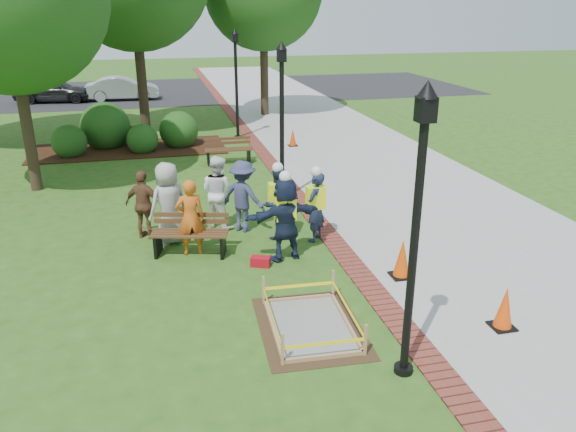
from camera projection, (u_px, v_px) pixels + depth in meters
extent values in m
plane|color=#285116|center=(277.00, 288.00, 10.80)|extent=(100.00, 100.00, 0.00)
cube|color=#9E9E99|center=(350.00, 150.00, 20.98)|extent=(6.00, 60.00, 0.02)
cube|color=maroon|center=(265.00, 155.00, 20.26)|extent=(0.50, 60.00, 0.03)
cube|color=#381E0F|center=(130.00, 149.00, 21.04)|extent=(7.00, 3.00, 0.05)
cube|color=black|center=(184.00, 91.00, 35.34)|extent=(36.00, 12.00, 0.01)
cube|color=#47331E|center=(310.00, 327.00, 9.48)|extent=(1.81, 2.38, 0.01)
cube|color=gray|center=(310.00, 326.00, 9.48)|extent=(1.28, 1.85, 0.04)
cube|color=tan|center=(310.00, 325.00, 9.47)|extent=(1.41, 1.98, 0.08)
cube|color=tan|center=(310.00, 313.00, 9.39)|extent=(1.44, 2.01, 0.55)
cube|color=yellow|center=(310.00, 312.00, 9.38)|extent=(1.39, 1.96, 0.06)
cube|color=brown|center=(190.00, 233.00, 12.06)|extent=(1.71, 0.88, 0.04)
cube|color=brown|center=(191.00, 218.00, 12.22)|extent=(1.60, 0.46, 0.26)
cube|color=black|center=(190.00, 244.00, 12.16)|extent=(1.58, 0.90, 0.48)
cube|color=#51351B|center=(228.00, 149.00, 19.05)|extent=(1.61, 0.50, 0.04)
cube|color=#51351B|center=(227.00, 141.00, 19.20)|extent=(1.60, 0.08, 0.26)
cube|color=black|center=(229.00, 157.00, 19.14)|extent=(1.46, 0.56, 0.47)
cube|color=black|center=(502.00, 327.00, 9.45)|extent=(0.39, 0.39, 0.05)
cone|color=#EA4607|center=(505.00, 307.00, 9.32)|extent=(0.31, 0.31, 0.72)
cube|color=black|center=(401.00, 276.00, 11.22)|extent=(0.41, 0.41, 0.05)
cone|color=#E24B07|center=(402.00, 257.00, 11.07)|extent=(0.33, 0.33, 0.76)
cube|color=black|center=(293.00, 146.00, 21.52)|extent=(0.34, 0.34, 0.05)
cone|color=#DE3D07|center=(293.00, 137.00, 21.40)|extent=(0.27, 0.27, 0.63)
cube|color=#A40C19|center=(261.00, 261.00, 11.68)|extent=(0.46, 0.36, 0.20)
cylinder|color=black|center=(413.00, 256.00, 7.67)|extent=(0.12, 0.12, 3.80)
cube|color=black|center=(426.00, 109.00, 6.96)|extent=(0.22, 0.22, 0.32)
cone|color=black|center=(428.00, 89.00, 6.87)|extent=(0.28, 0.28, 0.22)
cylinder|color=black|center=(403.00, 369.00, 8.32)|extent=(0.28, 0.28, 0.10)
cylinder|color=black|center=(282.00, 133.00, 14.94)|extent=(0.12, 0.12, 3.80)
cube|color=black|center=(282.00, 55.00, 14.23)|extent=(0.22, 0.22, 0.32)
cone|color=black|center=(282.00, 45.00, 14.14)|extent=(0.28, 0.28, 0.22)
cylinder|color=black|center=(282.00, 199.00, 15.60)|extent=(0.28, 0.28, 0.10)
cylinder|color=black|center=(237.00, 91.00, 22.21)|extent=(0.12, 0.12, 3.80)
cube|color=black|center=(235.00, 38.00, 21.50)|extent=(0.22, 0.22, 0.32)
cone|color=black|center=(235.00, 31.00, 21.42)|extent=(0.28, 0.28, 0.22)
cylinder|color=black|center=(238.00, 137.00, 22.87)|extent=(0.28, 0.28, 0.10)
cylinder|color=#3D2D1E|center=(25.00, 114.00, 15.75)|extent=(0.32, 0.32, 4.47)
cylinder|color=#3D2D1E|center=(141.00, 69.00, 23.00)|extent=(0.40, 0.40, 5.23)
cylinder|color=#3D2D1E|center=(264.00, 65.00, 26.88)|extent=(0.38, 0.38, 4.73)
sphere|color=#1B4B15|center=(71.00, 156.00, 20.11)|extent=(1.23, 1.23, 1.23)
sphere|color=#1B4B15|center=(108.00, 147.00, 21.44)|extent=(1.84, 1.84, 1.84)
sphere|color=#1B4B15|center=(144.00, 152.00, 20.66)|extent=(1.14, 1.14, 1.14)
sphere|color=#1B4B15|center=(180.00, 146.00, 21.55)|extent=(1.46, 1.46, 1.46)
sphere|color=#1B4B15|center=(138.00, 145.00, 21.76)|extent=(0.86, 0.86, 0.86)
imported|color=#9F9F9F|center=(169.00, 204.00, 12.54)|extent=(0.71, 0.62, 1.88)
imported|color=#D05B18|center=(190.00, 218.00, 11.99)|extent=(0.55, 0.36, 1.69)
imported|color=white|center=(218.00, 192.00, 13.48)|extent=(0.65, 0.66, 1.77)
imported|color=brown|center=(144.00, 205.00, 12.85)|extent=(0.61, 0.54, 1.61)
imported|color=#34375B|center=(243.00, 196.00, 13.27)|extent=(0.65, 0.63, 1.72)
imported|color=#18233E|center=(285.00, 219.00, 11.74)|extent=(0.64, 0.48, 1.81)
cube|color=#D2EF14|center=(285.00, 208.00, 11.65)|extent=(0.42, 0.26, 0.52)
sphere|color=white|center=(285.00, 177.00, 11.41)|extent=(0.25, 0.25, 0.25)
imported|color=#162439|center=(316.00, 207.00, 12.71)|extent=(0.59, 0.61, 1.62)
cube|color=#D2EF14|center=(316.00, 197.00, 12.63)|extent=(0.42, 0.26, 0.52)
sphere|color=white|center=(316.00, 172.00, 12.42)|extent=(0.25, 0.25, 0.25)
imported|color=#1A2A45|center=(278.00, 204.00, 12.85)|extent=(0.63, 0.56, 1.67)
cube|color=#D2EF14|center=(278.00, 194.00, 12.77)|extent=(0.42, 0.26, 0.52)
sphere|color=white|center=(278.00, 168.00, 12.55)|extent=(0.25, 0.25, 0.25)
imported|color=black|center=(55.00, 102.00, 31.18)|extent=(2.56, 4.84, 1.51)
imported|color=#B9B9BE|center=(124.00, 100.00, 31.89)|extent=(1.99, 4.38, 1.41)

